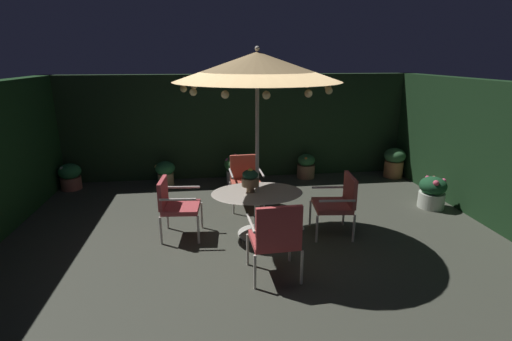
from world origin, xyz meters
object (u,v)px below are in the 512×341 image
(patio_chair_northeast, at_px, (339,200))
(potted_plant_right_near, at_px, (394,162))
(patio_chair_southeast, at_px, (175,203))
(potted_plant_back_right, at_px, (165,172))
(potted_plant_front_corner, at_px, (237,168))
(potted_plant_left_far, at_px, (432,192))
(patio_chair_north, at_px, (276,235))
(potted_plant_back_center, at_px, (306,166))
(patio_umbrella, at_px, (257,67))
(patio_chair_east, at_px, (246,178))
(patio_dining_table, at_px, (257,202))
(centerpiece_planter, at_px, (250,179))
(potted_plant_back_left, at_px, (70,176))

(patio_chair_northeast, bearing_deg, potted_plant_right_near, 49.63)
(patio_chair_southeast, distance_m, potted_plant_back_right, 2.54)
(potted_plant_front_corner, bearing_deg, potted_plant_left_far, -27.81)
(patio_chair_north, height_order, potted_plant_back_center, patio_chair_north)
(patio_umbrella, xyz_separation_m, patio_chair_east, (-0.05, 1.27, -2.03))
(potted_plant_right_near, bearing_deg, patio_chair_north, -132.22)
(patio_dining_table, distance_m, centerpiece_planter, 0.40)
(patio_dining_table, bearing_deg, potted_plant_right_near, 35.83)
(patio_chair_southeast, height_order, potted_plant_back_right, patio_chair_southeast)
(potted_plant_back_left, xyz_separation_m, potted_plant_front_corner, (3.52, -0.09, 0.06))
(patio_chair_northeast, bearing_deg, centerpiece_planter, 174.73)
(patio_chair_northeast, relative_size, patio_chair_southeast, 1.03)
(potted_plant_back_center, bearing_deg, potted_plant_back_right, -176.90)
(patio_umbrella, distance_m, patio_chair_southeast, 2.37)
(patio_dining_table, xyz_separation_m, patio_chair_east, (-0.05, 1.27, -0.01))
(patio_umbrella, xyz_separation_m, centerpiece_planter, (-0.10, 0.00, -1.64))
(centerpiece_planter, xyz_separation_m, potted_plant_back_left, (-3.53, 2.62, -0.64))
(centerpiece_planter, distance_m, potted_plant_back_right, 3.09)
(patio_chair_north, distance_m, potted_plant_back_right, 4.25)
(patio_chair_northeast, distance_m, potted_plant_front_corner, 3.01)
(centerpiece_planter, height_order, potted_plant_back_center, centerpiece_planter)
(centerpiece_planter, height_order, patio_chair_southeast, centerpiece_planter)
(patio_chair_north, bearing_deg, patio_umbrella, 92.89)
(patio_chair_southeast, bearing_deg, potted_plant_back_center, 43.95)
(potted_plant_right_near, xyz_separation_m, potted_plant_front_corner, (-3.66, -0.02, -0.01))
(patio_chair_northeast, xyz_separation_m, potted_plant_back_left, (-4.90, 2.75, -0.27))
(centerpiece_planter, xyz_separation_m, patio_chair_east, (0.05, 1.27, -0.40))
(patio_umbrella, height_order, patio_chair_north, patio_umbrella)
(patio_chair_north, xyz_separation_m, patio_chair_east, (-0.12, 2.55, -0.07))
(patio_chair_east, distance_m, potted_plant_back_left, 3.84)
(patio_dining_table, xyz_separation_m, potted_plant_back_right, (-1.67, 2.60, -0.24))
(patio_chair_north, bearing_deg, patio_dining_table, 92.89)
(centerpiece_planter, relative_size, patio_chair_north, 0.36)
(centerpiece_planter, distance_m, potted_plant_back_center, 3.27)
(potted_plant_left_far, bearing_deg, potted_plant_back_left, 164.64)
(patio_chair_southeast, relative_size, potted_plant_back_right, 1.72)
(potted_plant_left_far, bearing_deg, potted_plant_back_right, 159.32)
(potted_plant_front_corner, bearing_deg, patio_chair_northeast, -62.51)
(potted_plant_back_left, bearing_deg, centerpiece_planter, -36.55)
(centerpiece_planter, relative_size, patio_chair_southeast, 0.41)
(potted_plant_front_corner, height_order, potted_plant_back_right, potted_plant_front_corner)
(patio_chair_southeast, distance_m, potted_plant_left_far, 4.67)
(patio_dining_table, distance_m, potted_plant_back_center, 3.16)
(potted_plant_right_near, height_order, potted_plant_back_right, potted_plant_right_near)
(patio_chair_northeast, xyz_separation_m, potted_plant_front_corner, (-1.38, 2.66, -0.21))
(patio_dining_table, height_order, potted_plant_right_near, patio_dining_table)
(patio_chair_northeast, height_order, potted_plant_front_corner, patio_chair_northeast)
(patio_chair_northeast, xyz_separation_m, potted_plant_back_center, (0.24, 2.89, -0.28))
(patio_chair_northeast, bearing_deg, patio_chair_southeast, 174.87)
(patio_chair_northeast, bearing_deg, patio_chair_north, -136.13)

